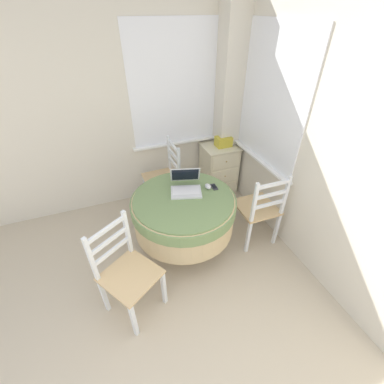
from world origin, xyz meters
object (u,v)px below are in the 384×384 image
corner_cabinet (219,168)px  computer_mouse (208,186)px  dining_chair_near_right_window (259,209)px  storage_box (223,141)px  dining_chair_near_back_window (164,177)px  dining_chair_camera_near (127,272)px  cell_phone (214,187)px  round_dining_table (184,211)px  laptop (186,186)px

corner_cabinet → computer_mouse: bearing=-123.3°
dining_chair_near_right_window → storage_box: 1.14m
dining_chair_near_right_window → storage_box: dining_chair_near_right_window is taller
dining_chair_near_back_window → dining_chair_camera_near: bearing=-118.4°
dining_chair_camera_near → corner_cabinet: dining_chair_camera_near is taller
computer_mouse → dining_chair_near_right_window: size_ratio=0.10×
dining_chair_near_back_window → cell_phone: bearing=-66.3°
dining_chair_near_right_window → storage_box: bearing=85.7°
round_dining_table → dining_chair_near_right_window: (0.83, -0.16, -0.10)m
dining_chair_near_right_window → corner_cabinet: (0.04, 1.10, -0.10)m
computer_mouse → dining_chair_camera_near: 1.16m
laptop → computer_mouse: 0.23m
dining_chair_camera_near → corner_cabinet: bearing=42.3°
cell_phone → corner_cabinet: cell_phone is taller
dining_chair_near_back_window → corner_cabinet: size_ratio=1.31×
dining_chair_camera_near → storage_box: bearing=41.4°
laptop → storage_box: (0.84, 0.80, 0.01)m
cell_phone → dining_chair_near_back_window: 0.89m
dining_chair_near_back_window → dining_chair_near_right_window: 1.28m
computer_mouse → dining_chair_camera_near: (-0.98, -0.54, -0.29)m
round_dining_table → dining_chair_near_right_window: 0.85m
round_dining_table → dining_chair_near_back_window: bearing=88.3°
round_dining_table → computer_mouse: 0.36m
dining_chair_near_back_window → dining_chair_near_right_window: bearing=-51.2°
laptop → round_dining_table: bearing=-119.7°
cell_phone → dining_chair_camera_near: size_ratio=0.12×
laptop → corner_cabinet: bearing=45.5°
corner_cabinet → dining_chair_camera_near: bearing=-137.7°
round_dining_table → computer_mouse: bearing=12.5°
computer_mouse → corner_cabinet: (0.57, 0.87, -0.39)m
dining_chair_near_right_window → corner_cabinet: dining_chair_near_right_window is taller
round_dining_table → dining_chair_camera_near: bearing=-145.3°
cell_phone → dining_chair_camera_near: (-1.05, -0.53, -0.27)m
corner_cabinet → dining_chair_near_right_window: bearing=-92.3°
dining_chair_near_right_window → corner_cabinet: 1.11m
computer_mouse → dining_chair_near_back_window: (-0.27, 0.77, -0.29)m
storage_box → cell_phone: bearing=-121.9°
laptop → dining_chair_near_right_window: laptop is taller
computer_mouse → cell_phone: computer_mouse is taller
round_dining_table → corner_cabinet: (0.87, 0.94, -0.20)m
cell_phone → storage_box: 1.03m
laptop → storage_box: laptop is taller
computer_mouse → dining_chair_near_right_window: (0.53, -0.23, -0.29)m
dining_chair_near_right_window → dining_chair_camera_near: same height
round_dining_table → corner_cabinet: 1.29m
cell_phone → dining_chair_near_right_window: (0.46, -0.22, -0.27)m
laptop → cell_phone: (0.29, -0.07, -0.04)m
laptop → dining_chair_near_back_window: bearing=93.8°
laptop → dining_chair_near_right_window: size_ratio=0.42×
laptop → dining_chair_near_right_window: (0.75, -0.29, -0.32)m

